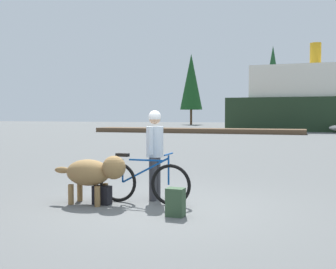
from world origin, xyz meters
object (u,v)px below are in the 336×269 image
object	(u,v)px
dog	(94,172)
backpack	(175,202)
bicycle	(143,182)
handbag_pannier	(102,195)
person_cyclist	(155,146)

from	to	relation	value
dog	backpack	world-z (taller)	dog
bicycle	dog	size ratio (longest dim) A/B	1.24
bicycle	backpack	world-z (taller)	bicycle
bicycle	handbag_pannier	distance (m)	0.77
person_cyclist	backpack	distance (m)	1.53
bicycle	person_cyclist	distance (m)	0.73
bicycle	dog	xyz separation A→B (m)	(-0.82, -0.31, 0.18)
dog	handbag_pannier	distance (m)	0.43
person_cyclist	dog	bearing A→B (deg)	-141.74
bicycle	backpack	size ratio (longest dim) A/B	3.93
bicycle	backpack	distance (m)	1.09
bicycle	person_cyclist	bearing A→B (deg)	78.40
person_cyclist	handbag_pannier	distance (m)	1.32
dog	backpack	size ratio (longest dim) A/B	3.16
dog	handbag_pannier	size ratio (longest dim) A/B	4.29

